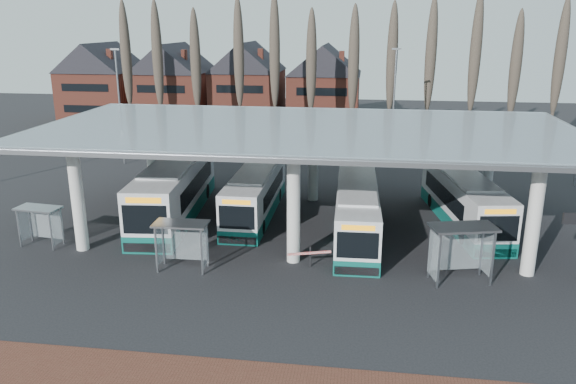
# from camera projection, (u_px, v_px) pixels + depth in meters

# --- Properties ---
(ground) EXTENTS (140.00, 140.00, 0.00)m
(ground) POSITION_uv_depth(u_px,v_px,m) (287.00, 281.00, 27.79)
(ground) COLOR black
(ground) RESTS_ON ground
(station_canopy) EXTENTS (32.00, 16.00, 6.34)m
(station_canopy) POSITION_uv_depth(u_px,v_px,m) (305.00, 137.00, 33.73)
(station_canopy) COLOR silver
(station_canopy) RESTS_ON ground
(poplar_row) EXTENTS (45.10, 1.10, 14.50)m
(poplar_row) POSITION_uv_depth(u_px,v_px,m) (332.00, 59.00, 56.54)
(poplar_row) COLOR #473D33
(poplar_row) RESTS_ON ground
(townhouse_row) EXTENTS (36.80, 10.30, 12.25)m
(townhouse_row) POSITION_uv_depth(u_px,v_px,m) (211.00, 76.00, 69.86)
(townhouse_row) COLOR brown
(townhouse_row) RESTS_ON ground
(lamp_post_a) EXTENTS (0.80, 0.16, 10.17)m
(lamp_post_a) POSITION_uv_depth(u_px,v_px,m) (120.00, 105.00, 49.47)
(lamp_post_a) COLOR slate
(lamp_post_a) RESTS_ON ground
(lamp_post_b) EXTENTS (0.80, 0.16, 10.17)m
(lamp_post_b) POSITION_uv_depth(u_px,v_px,m) (394.00, 104.00, 50.11)
(lamp_post_b) COLOR slate
(lamp_post_b) RESTS_ON ground
(bus_0) EXTENTS (3.95, 13.40, 3.67)m
(bus_0) POSITION_uv_depth(u_px,v_px,m) (175.00, 190.00, 36.90)
(bus_0) COLOR silver
(bus_0) RESTS_ON ground
(bus_1) EXTENTS (2.40, 11.07, 3.07)m
(bus_1) POSITION_uv_depth(u_px,v_px,m) (256.00, 193.00, 37.11)
(bus_1) COLOR silver
(bus_1) RESTS_ON ground
(bus_2) EXTENTS (2.67, 11.18, 3.09)m
(bus_2) POSITION_uv_depth(u_px,v_px,m) (357.00, 214.00, 33.17)
(bus_2) COLOR silver
(bus_2) RESTS_ON ground
(bus_3) EXTENTS (4.22, 11.66, 3.17)m
(bus_3) POSITION_uv_depth(u_px,v_px,m) (463.00, 200.00, 35.50)
(bus_3) COLOR silver
(bus_3) RESTS_ON ground
(shelter_0) EXTENTS (2.60, 1.51, 2.30)m
(shelter_0) POSITION_uv_depth(u_px,v_px,m) (41.00, 217.00, 31.92)
(shelter_0) COLOR gray
(shelter_0) RESTS_ON ground
(shelter_1) EXTENTS (2.78, 1.43, 2.56)m
(shelter_1) POSITION_uv_depth(u_px,v_px,m) (182.00, 235.00, 28.75)
(shelter_1) COLOR gray
(shelter_1) RESTS_ON ground
(shelter_2) EXTENTS (3.41, 2.27, 2.90)m
(shelter_2) POSITION_uv_depth(u_px,v_px,m) (461.00, 240.00, 27.33)
(shelter_2) COLOR gray
(shelter_2) RESTS_ON ground
(barrier) EXTENTS (2.20, 0.95, 1.14)m
(barrier) POSITION_uv_depth(u_px,v_px,m) (310.00, 254.00, 28.84)
(barrier) COLOR black
(barrier) RESTS_ON ground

